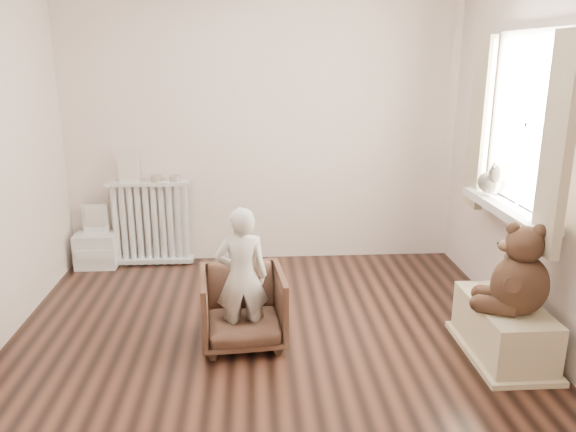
{
  "coord_description": "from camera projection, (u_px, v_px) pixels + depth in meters",
  "views": [
    {
      "loc": [
        -0.09,
        -3.36,
        1.9
      ],
      "look_at": [
        0.15,
        0.45,
        0.8
      ],
      "focal_mm": 35.0,
      "sensor_mm": 36.0,
      "label": 1
    }
  ],
  "objects": [
    {
      "name": "floor",
      "position": [
        270.0,
        350.0,
        3.75
      ],
      "size": [
        3.6,
        3.6,
        0.01
      ],
      "primitive_type": "cube",
      "color": "black",
      "rests_on": "ground"
    },
    {
      "name": "back_wall",
      "position": [
        262.0,
        123.0,
        5.12
      ],
      "size": [
        3.6,
        0.02,
        2.6
      ],
      "primitive_type": "cube",
      "color": "white",
      "rests_on": "ground"
    },
    {
      "name": "front_wall",
      "position": [
        286.0,
        264.0,
        1.67
      ],
      "size": [
        3.6,
        0.02,
        2.6
      ],
      "primitive_type": "cube",
      "color": "white",
      "rests_on": "ground"
    },
    {
      "name": "right_wall",
      "position": [
        556.0,
        154.0,
        3.5
      ],
      "size": [
        0.02,
        3.6,
        2.6
      ],
      "primitive_type": "cube",
      "color": "white",
      "rests_on": "ground"
    },
    {
      "name": "window",
      "position": [
        530.0,
        125.0,
        3.75
      ],
      "size": [
        0.03,
        0.9,
        1.1
      ],
      "primitive_type": "cube",
      "color": "white",
      "rests_on": "right_wall"
    },
    {
      "name": "window_sill",
      "position": [
        507.0,
        208.0,
        3.9
      ],
      "size": [
        0.22,
        1.1,
        0.06
      ],
      "primitive_type": "cube",
      "color": "silver",
      "rests_on": "right_wall"
    },
    {
      "name": "curtain_left",
      "position": [
        557.0,
        147.0,
        3.21
      ],
      "size": [
        0.06,
        0.26,
        1.3
      ],
      "primitive_type": "cube",
      "color": "beige",
      "rests_on": "right_wall"
    },
    {
      "name": "curtain_right",
      "position": [
        479.0,
        124.0,
        4.3
      ],
      "size": [
        0.06,
        0.26,
        1.3
      ],
      "primitive_type": "cube",
      "color": "beige",
      "rests_on": "right_wall"
    },
    {
      "name": "radiator",
      "position": [
        151.0,
        224.0,
        5.19
      ],
      "size": [
        0.75,
        0.14,
        0.79
      ],
      "primitive_type": "cube",
      "color": "silver",
      "rests_on": "floor"
    },
    {
      "name": "paper_doll",
      "position": [
        128.0,
        166.0,
        5.03
      ],
      "size": [
        0.18,
        0.02,
        0.3
      ],
      "primitive_type": "cube",
      "color": "beige",
      "rests_on": "radiator"
    },
    {
      "name": "tin_a",
      "position": [
        156.0,
        178.0,
        5.08
      ],
      "size": [
        0.1,
        0.1,
        0.06
      ],
      "primitive_type": "cylinder",
      "color": "#A59E8C",
      "rests_on": "radiator"
    },
    {
      "name": "tin_b",
      "position": [
        175.0,
        178.0,
        5.09
      ],
      "size": [
        0.1,
        0.1,
        0.05
      ],
      "primitive_type": "cylinder",
      "color": "#A59E8C",
      "rests_on": "radiator"
    },
    {
      "name": "toy_vanity",
      "position": [
        96.0,
        238.0,
        5.16
      ],
      "size": [
        0.37,
        0.26,
        0.58
      ],
      "primitive_type": "cube",
      "color": "silver",
      "rests_on": "floor"
    },
    {
      "name": "armchair",
      "position": [
        243.0,
        307.0,
        3.78
      ],
      "size": [
        0.6,
        0.62,
        0.52
      ],
      "primitive_type": "imported",
      "rotation": [
        0.0,
        0.0,
        0.09
      ],
      "color": "brown",
      "rests_on": "floor"
    },
    {
      "name": "child",
      "position": [
        242.0,
        277.0,
        3.67
      ],
      "size": [
        0.37,
        0.26,
        0.95
      ],
      "primitive_type": "imported",
      "rotation": [
        0.0,
        0.0,
        3.23
      ],
      "color": "white",
      "rests_on": "armchair"
    },
    {
      "name": "toy_bench",
      "position": [
        504.0,
        326.0,
        3.65
      ],
      "size": [
        0.41,
        0.77,
        0.36
      ],
      "primitive_type": "cube",
      "color": "beige",
      "rests_on": "floor"
    },
    {
      "name": "teddy_bear",
      "position": [
        522.0,
        265.0,
        3.41
      ],
      "size": [
        0.57,
        0.51,
        0.56
      ],
      "primitive_type": null,
      "rotation": [
        0.0,
        0.0,
        -0.42
      ],
      "color": "#342014",
      "rests_on": "toy_bench"
    },
    {
      "name": "plush_cat",
      "position": [
        491.0,
        182.0,
        4.13
      ],
      "size": [
        0.2,
        0.31,
        0.25
      ],
      "primitive_type": null,
      "rotation": [
        0.0,
        0.0,
        -0.06
      ],
      "color": "slate",
      "rests_on": "window_sill"
    }
  ]
}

